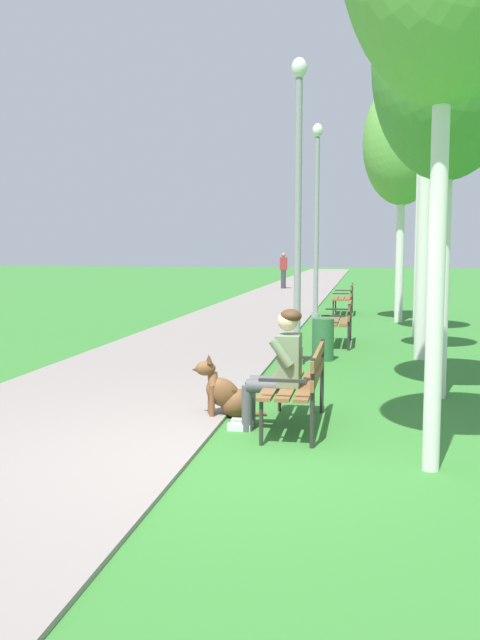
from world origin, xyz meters
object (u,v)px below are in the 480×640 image
at_px(lamp_post_near, 298,209).
at_px(birch_tree_second, 448,65).
at_px(pedestrian_distant, 283,271).
at_px(park_bench_mid, 340,319).
at_px(park_bench_far, 345,296).
at_px(dog_brown, 227,395).
at_px(birch_tree_fourth, 423,70).
at_px(park_bench_near, 300,379).
at_px(birch_tree_fifth, 402,144).
at_px(litter_bin, 323,339).
at_px(lamp_post_mid, 317,223).
at_px(birch_tree_third, 429,75).
at_px(person_seated_on_near_bench, 279,365).

bearing_deg(lamp_post_near, birch_tree_second, -46.44).
height_order(lamp_post_near, pedestrian_distant, lamp_post_near).
xyz_separation_m(park_bench_mid, park_bench_far, (-0.10, 6.17, 0.00)).
relative_size(park_bench_far, pedestrian_distant, 0.91).
relative_size(dog_brown, birch_tree_fourth, 0.12).
height_order(park_bench_near, birch_tree_second, birch_tree_second).
distance_m(birch_tree_fifth, litter_bin, 7.61).
xyz_separation_m(dog_brown, litter_bin, (0.79, 4.07, 0.09)).
bearing_deg(park_bench_near, lamp_post_mid, 93.26).
height_order(lamp_post_mid, birch_tree_third, birch_tree_third).
height_order(park_bench_far, pedestrian_distant, pedestrian_distant).
distance_m(lamp_post_mid, litter_bin, 5.39).
distance_m(dog_brown, lamp_post_mid, 9.28).
xyz_separation_m(park_bench_far, lamp_post_mid, (-0.60, -3.08, 1.93)).
bearing_deg(litter_bin, lamp_post_mid, 95.66).
bearing_deg(lamp_post_mid, park_bench_mid, -77.23).
height_order(lamp_post_near, lamp_post_mid, lamp_post_near).
relative_size(lamp_post_near, birch_tree_fifth, 0.80).
bearing_deg(park_bench_mid, birch_tree_second, -72.65).
distance_m(park_bench_near, birch_tree_second, 4.23).
relative_size(lamp_post_mid, birch_tree_fourth, 0.72).
relative_size(dog_brown, lamp_post_mid, 0.17).
bearing_deg(litter_bin, birch_tree_third, 14.28).
distance_m(lamp_post_mid, birch_tree_second, 7.97).
xyz_separation_m(birch_tree_fourth, birch_tree_fifth, (-0.24, 2.97, -1.01)).
xyz_separation_m(park_bench_mid, birch_tree_third, (1.40, -1.45, 4.13)).
bearing_deg(birch_tree_second, birch_tree_fourth, 88.67).
xyz_separation_m(dog_brown, pedestrian_distant, (-2.22, 23.40, 0.58)).
bearing_deg(lamp_post_mid, birch_tree_third, -65.11).
distance_m(person_seated_on_near_bench, lamp_post_mid, 9.58).
bearing_deg(birch_tree_fifth, birch_tree_second, -89.35).
distance_m(park_bench_mid, pedestrian_distant, 17.77).
relative_size(park_bench_near, dog_brown, 1.88).
bearing_deg(birch_tree_second, birch_tree_fifth, 90.65).
bearing_deg(lamp_post_mid, park_bench_far, 78.93).
height_order(litter_bin, pedestrian_distant, pedestrian_distant).
bearing_deg(birch_tree_third, lamp_post_near, -155.45).
relative_size(park_bench_far, birch_tree_fourth, 0.23).
bearing_deg(birch_tree_fifth, park_bench_near, -97.82).
bearing_deg(birch_tree_third, birch_tree_fourth, 87.60).
relative_size(park_bench_near, birch_tree_second, 0.27).
distance_m(park_bench_near, birch_tree_fourth, 9.24).
height_order(birch_tree_third, birch_tree_fifth, birch_tree_fifth).
xyz_separation_m(park_bench_near, park_bench_far, (0.07, 12.38, 0.00)).
distance_m(dog_brown, litter_bin, 4.15).
relative_size(birch_tree_third, birch_tree_fourth, 0.88).
bearing_deg(birch_tree_third, lamp_post_mid, 114.89).
distance_m(litter_bin, pedestrian_distant, 19.57).
xyz_separation_m(dog_brown, birch_tree_second, (2.39, 1.49, 3.77)).
xyz_separation_m(park_bench_near, birch_tree_fourth, (1.69, 7.64, 4.91)).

